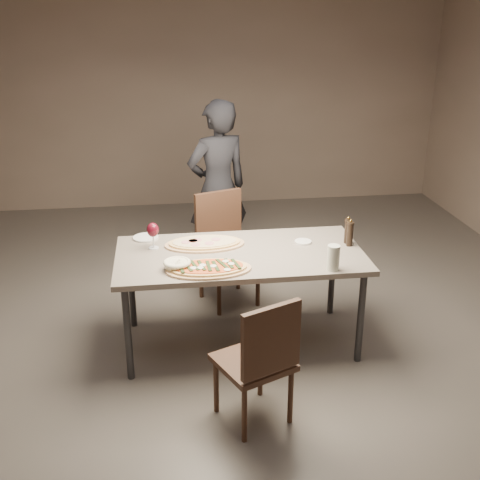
{
  "coord_description": "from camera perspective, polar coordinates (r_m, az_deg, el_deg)",
  "views": [
    {
      "loc": [
        -0.54,
        -4.0,
        2.46
      ],
      "look_at": [
        0.0,
        0.0,
        0.85
      ],
      "focal_mm": 45.0,
      "sensor_mm": 36.0,
      "label": 1
    }
  ],
  "objects": [
    {
      "name": "oil_dish",
      "position": [
        4.58,
        6.0,
        -0.16
      ],
      "size": [
        0.13,
        0.13,
        0.01
      ],
      "rotation": [
        0.0,
        0.0,
        0.17
      ],
      "color": "white",
      "rests_on": "dining_table"
    },
    {
      "name": "bread_basket",
      "position": [
        4.11,
        -5.99,
        -2.31
      ],
      "size": [
        0.19,
        0.19,
        0.07
      ],
      "rotation": [
        0.0,
        0.0,
        0.28
      ],
      "color": "beige",
      "rests_on": "dining_table"
    },
    {
      "name": "pepper_mill_right",
      "position": [
        4.55,
        10.38,
        0.61
      ],
      "size": [
        0.05,
        0.05,
        0.21
      ],
      "rotation": [
        0.0,
        0.0,
        -0.32
      ],
      "color": "black",
      "rests_on": "dining_table"
    },
    {
      "name": "carafe",
      "position": [
        4.12,
        8.84,
        -1.67
      ],
      "size": [
        0.09,
        0.09,
        0.18
      ],
      "rotation": [
        0.0,
        0.0,
        0.38
      ],
      "color": "silver",
      "rests_on": "dining_table"
    },
    {
      "name": "diner",
      "position": [
        5.64,
        -2.11,
        4.92
      ],
      "size": [
        0.7,
        0.58,
        1.66
      ],
      "primitive_type": "imported",
      "rotation": [
        0.0,
        0.0,
        3.49
      ],
      "color": "black",
      "rests_on": "ground"
    },
    {
      "name": "pepper_mill_left",
      "position": [
        4.59,
        10.17,
        0.88
      ],
      "size": [
        0.05,
        0.05,
        0.21
      ],
      "rotation": [
        0.0,
        0.0,
        0.1
      ],
      "color": "black",
      "rests_on": "dining_table"
    },
    {
      "name": "dining_table",
      "position": [
        4.4,
        0.0,
        -1.9
      ],
      "size": [
        1.8,
        0.9,
        0.75
      ],
      "color": "gray",
      "rests_on": "ground"
    },
    {
      "name": "side_plate",
      "position": [
        4.7,
        -8.93,
        0.23
      ],
      "size": [
        0.2,
        0.2,
        0.01
      ],
      "rotation": [
        0.0,
        0.0,
        0.13
      ],
      "color": "white",
      "rests_on": "dining_table"
    },
    {
      "name": "chair_near",
      "position": [
        3.65,
        1.98,
        -10.99
      ],
      "size": [
        0.54,
        0.54,
        0.87
      ],
      "rotation": [
        0.0,
        0.0,
        0.42
      ],
      "color": "#3D2619",
      "rests_on": "ground"
    },
    {
      "name": "room",
      "position": [
        4.17,
        0.0,
        7.04
      ],
      "size": [
        7.0,
        7.0,
        7.0
      ],
      "color": "#5B544E",
      "rests_on": "ground"
    },
    {
      "name": "chair_far",
      "position": [
        5.17,
        -1.51,
        -0.13
      ],
      "size": [
        0.57,
        0.57,
        0.95
      ],
      "rotation": [
        0.0,
        0.0,
        3.48
      ],
      "color": "#3D2619",
      "rests_on": "ground"
    },
    {
      "name": "wine_glass",
      "position": [
        4.45,
        -8.27,
        0.88
      ],
      "size": [
        0.09,
        0.09,
        0.2
      ],
      "rotation": [
        0.0,
        0.0,
        -0.03
      ],
      "color": "silver",
      "rests_on": "dining_table"
    },
    {
      "name": "zucchini_pizza",
      "position": [
        4.09,
        -2.97,
        -2.69
      ],
      "size": [
        0.59,
        0.32,
        0.05
      ],
      "rotation": [
        0.0,
        0.0,
        -0.13
      ],
      "color": "tan",
      "rests_on": "dining_table"
    },
    {
      "name": "ham_pizza",
      "position": [
        4.52,
        -3.37,
        -0.31
      ],
      "size": [
        0.6,
        0.33,
        0.04
      ],
      "rotation": [
        0.0,
        0.0,
        0.42
      ],
      "color": "tan",
      "rests_on": "dining_table"
    }
  ]
}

